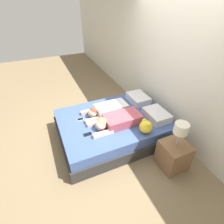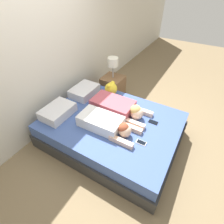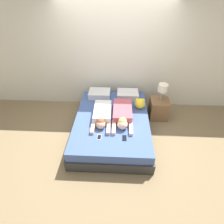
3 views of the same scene
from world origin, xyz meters
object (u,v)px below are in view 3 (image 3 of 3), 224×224
object	(u,v)px
person_left	(102,115)
cell_phone_right	(124,138)
nightstand	(159,107)
cell_phone_left	(99,137)
person_right	(122,114)
bed	(112,125)
pillow_head_left	(100,94)
pillow_head_right	(128,95)
plush_toy	(140,103)

from	to	relation	value
person_left	cell_phone_right	distance (m)	0.73
cell_phone_right	nightstand	xyz separation A→B (m)	(0.86, 1.22, -0.16)
cell_phone_left	person_right	bearing A→B (deg)	53.63
bed	person_right	distance (m)	0.39
cell_phone_left	nightstand	bearing A→B (deg)	42.46
person_left	nightstand	size ratio (longest dim) A/B	1.01
pillow_head_left	person_right	xyz separation A→B (m)	(0.57, -0.80, 0.02)
pillow_head_right	plush_toy	bearing A→B (deg)	-58.35
pillow_head_left	pillow_head_right	size ratio (longest dim) A/B	1.00
person_right	cell_phone_right	bearing A→B (deg)	-86.02
pillow_head_right	cell_phone_left	distance (m)	1.50
pillow_head_left	nightstand	size ratio (longest dim) A/B	0.56
plush_toy	pillow_head_right	bearing A→B (deg)	121.65
bed	plush_toy	size ratio (longest dim) A/B	8.62
pillow_head_right	person_left	size ratio (longest dim) A/B	0.56
cell_phone_left	pillow_head_left	bearing A→B (deg)	95.61
pillow_head_left	pillow_head_right	bearing A→B (deg)	0.00
bed	plush_toy	distance (m)	0.80
pillow_head_left	nightstand	xyz separation A→B (m)	(1.47, -0.17, -0.23)
person_right	cell_phone_left	size ratio (longest dim) A/B	6.99
bed	person_right	world-z (taller)	person_right
bed	plush_toy	xyz separation A→B (m)	(0.61, 0.38, 0.35)
cell_phone_right	plush_toy	size ratio (longest dim) A/B	0.58
person_left	cell_phone_left	world-z (taller)	person_left
cell_phone_right	pillow_head_left	bearing A→B (deg)	113.74
pillow_head_right	pillow_head_left	bearing A→B (deg)	180.00
cell_phone_left	nightstand	xyz separation A→B (m)	(1.34, 1.22, -0.16)
cell_phone_left	plush_toy	xyz separation A→B (m)	(0.82, 0.97, 0.12)
cell_phone_right	nightstand	bearing A→B (deg)	54.77
bed	cell_phone_left	world-z (taller)	cell_phone_left
pillow_head_right	person_right	world-z (taller)	person_right
cell_phone_right	plush_toy	distance (m)	1.03
plush_toy	nightstand	xyz separation A→B (m)	(0.51, 0.26, -0.28)
cell_phone_left	plush_toy	bearing A→B (deg)	49.60
pillow_head_right	plush_toy	distance (m)	0.50
person_right	cell_phone_left	bearing A→B (deg)	-126.37
pillow_head_left	pillow_head_right	world-z (taller)	same
pillow_head_right	cell_phone_right	bearing A→B (deg)	-93.63
bed	pillow_head_left	bearing A→B (deg)	113.51
pillow_head_left	cell_phone_left	world-z (taller)	pillow_head_left
pillow_head_right	nightstand	xyz separation A→B (m)	(0.77, -0.17, -0.23)
bed	nightstand	world-z (taller)	nightstand
person_right	plush_toy	size ratio (longest dim) A/B	4.04
person_right	plush_toy	xyz separation A→B (m)	(0.39, 0.38, 0.03)
pillow_head_left	cell_phone_right	distance (m)	1.52
pillow_head_right	person_left	world-z (taller)	person_left
person_left	cell_phone_right	world-z (taller)	person_left
pillow_head_left	cell_phone_right	size ratio (longest dim) A/B	3.68
pillow_head_left	pillow_head_right	distance (m)	0.70
person_left	plush_toy	bearing A→B (deg)	26.46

